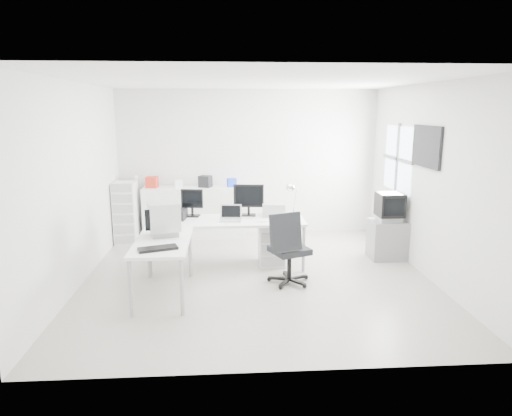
{
  "coord_description": "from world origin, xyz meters",
  "views": [
    {
      "loc": [
        -0.44,
        -6.36,
        2.43
      ],
      "look_at": [
        0.0,
        0.2,
        1.0
      ],
      "focal_mm": 32.0,
      "sensor_mm": 36.0,
      "label": 1
    }
  ],
  "objects": [
    {
      "name": "back_wall",
      "position": [
        0.0,
        2.5,
        1.4
      ],
      "size": [
        5.0,
        0.02,
        2.8
      ],
      "primitive_type": "cube",
      "color": "silver",
      "rests_on": "floor"
    },
    {
      "name": "lcd_monitor_small",
      "position": [
        -0.98,
        0.79,
        0.97
      ],
      "size": [
        0.38,
        0.26,
        0.44
      ],
      "primitive_type": null,
      "rotation": [
        0.0,
        0.0,
        -0.17
      ],
      "color": "black",
      "rests_on": "main_desk"
    },
    {
      "name": "sideboard",
      "position": [
        -1.03,
        2.24,
        0.49
      ],
      "size": [
        1.96,
        0.49,
        0.98
      ],
      "primitive_type": "cube",
      "color": "white",
      "rests_on": "floor"
    },
    {
      "name": "lcd_monitor_large",
      "position": [
        -0.08,
        0.79,
        1.0
      ],
      "size": [
        0.5,
        0.24,
        0.5
      ],
      "primitive_type": null,
      "rotation": [
        0.0,
        0.0,
        -0.11
      ],
      "color": "black",
      "rests_on": "main_desk"
    },
    {
      "name": "clutter_box_a",
      "position": [
        -1.83,
        2.24,
        1.08
      ],
      "size": [
        0.23,
        0.21,
        0.21
      ],
      "primitive_type": "cube",
      "rotation": [
        0.0,
        0.0,
        -0.13
      ],
      "color": "red",
      "rests_on": "sideboard"
    },
    {
      "name": "window",
      "position": [
        2.48,
        1.2,
        1.6
      ],
      "size": [
        0.02,
        1.2,
        1.1
      ],
      "primitive_type": null,
      "color": "white",
      "rests_on": "right_wall"
    },
    {
      "name": "floor",
      "position": [
        0.0,
        0.0,
        0.0
      ],
      "size": [
        5.0,
        5.0,
        0.01
      ],
      "primitive_type": "cube",
      "color": "beige",
      "rests_on": "ground"
    },
    {
      "name": "drawer_pedestal",
      "position": [
        0.27,
        0.59,
        0.3
      ],
      "size": [
        0.4,
        0.5,
        0.6
      ],
      "primitive_type": "cube",
      "color": "white",
      "rests_on": "floor"
    },
    {
      "name": "right_wall",
      "position": [
        2.5,
        0.0,
        1.4
      ],
      "size": [
        0.02,
        5.0,
        2.8
      ],
      "primitive_type": "cube",
      "color": "silver",
      "rests_on": "floor"
    },
    {
      "name": "crt_tv",
      "position": [
        2.22,
        0.74,
        0.86
      ],
      "size": [
        0.5,
        0.48,
        0.45
      ],
      "primitive_type": null,
      "color": "black",
      "rests_on": "tv_cabinet"
    },
    {
      "name": "filing_cabinet",
      "position": [
        -2.28,
        1.95,
        0.56
      ],
      "size": [
        0.4,
        0.47,
        1.13
      ],
      "primitive_type": "cube",
      "color": "white",
      "rests_on": "floor"
    },
    {
      "name": "clutter_box_d",
      "position": [
        -0.33,
        2.24,
        1.06
      ],
      "size": [
        0.19,
        0.17,
        0.16
      ],
      "primitive_type": "cube",
      "rotation": [
        0.0,
        0.0,
        0.24
      ],
      "color": "blue",
      "rests_on": "sideboard"
    },
    {
      "name": "wall_picture",
      "position": [
        2.47,
        0.1,
        1.9
      ],
      "size": [
        0.04,
        0.9,
        0.6
      ],
      "primitive_type": null,
      "color": "black",
      "rests_on": "right_wall"
    },
    {
      "name": "tv_cabinet",
      "position": [
        2.22,
        0.74,
        0.32
      ],
      "size": [
        0.59,
        0.48,
        0.64
      ],
      "primitive_type": "cube",
      "color": "slate",
      "rests_on": "floor"
    },
    {
      "name": "office_chair",
      "position": [
        0.44,
        -0.26,
        0.54
      ],
      "size": [
        0.81,
        0.81,
        1.07
      ],
      "primitive_type": null,
      "rotation": [
        0.0,
        0.0,
        0.39
      ],
      "color": "#232527",
      "rests_on": "floor"
    },
    {
      "name": "desk_lamp",
      "position": [
        0.67,
        0.84,
        1.01
      ],
      "size": [
        0.21,
        0.21,
        0.51
      ],
      "primitive_type": null,
      "rotation": [
        0.0,
        0.0,
        0.27
      ],
      "color": "silver",
      "rests_on": "main_desk"
    },
    {
      "name": "inkjet_printer",
      "position": [
        -1.28,
        0.64,
        0.82
      ],
      "size": [
        0.46,
        0.38,
        0.15
      ],
      "primitive_type": "cube",
      "rotation": [
        0.0,
        0.0,
        -0.14
      ],
      "color": "black",
      "rests_on": "main_desk"
    },
    {
      "name": "crt_monitor",
      "position": [
        -1.28,
        -0.31,
        0.99
      ],
      "size": [
        0.51,
        0.51,
        0.48
      ],
      "primitive_type": null,
      "rotation": [
        0.0,
        0.0,
        0.25
      ],
      "color": "#B7B7BA",
      "rests_on": "side_desk"
    },
    {
      "name": "clutter_box_b",
      "position": [
        -1.33,
        2.24,
        1.05
      ],
      "size": [
        0.16,
        0.14,
        0.15
      ],
      "primitive_type": "cube",
      "rotation": [
        0.0,
        0.0,
        0.12
      ],
      "color": "white",
      "rests_on": "sideboard"
    },
    {
      "name": "left_wall",
      "position": [
        -2.5,
        0.0,
        1.4
      ],
      "size": [
        0.02,
        5.0,
        2.8
      ],
      "primitive_type": "cube",
      "color": "silver",
      "rests_on": "floor"
    },
    {
      "name": "laser_printer",
      "position": [
        0.32,
        0.76,
        0.85
      ],
      "size": [
        0.38,
        0.33,
        0.2
      ],
      "primitive_type": "cube",
      "rotation": [
        0.0,
        0.0,
        -0.07
      ],
      "color": "#9D9D9D",
      "rests_on": "main_desk"
    },
    {
      "name": "laptop",
      "position": [
        -0.38,
        0.44,
        0.86
      ],
      "size": [
        0.35,
        0.36,
        0.21
      ],
      "primitive_type": null,
      "rotation": [
        0.0,
        0.0,
        -0.1
      ],
      "color": "#B7B7BA",
      "rests_on": "main_desk"
    },
    {
      "name": "clutter_box_c",
      "position": [
        -0.83,
        2.24,
        1.09
      ],
      "size": [
        0.27,
        0.26,
        0.22
      ],
      "primitive_type": "cube",
      "rotation": [
        0.0,
        0.0,
        -0.38
      ],
      "color": "black",
      "rests_on": "sideboard"
    },
    {
      "name": "black_keyboard",
      "position": [
        -1.28,
        -0.96,
        0.77
      ],
      "size": [
        0.51,
        0.33,
        0.03
      ],
      "primitive_type": "cube",
      "rotation": [
        0.0,
        0.0,
        0.33
      ],
      "color": "black",
      "rests_on": "side_desk"
    },
    {
      "name": "main_desk",
      "position": [
        -0.43,
        0.54,
        0.38
      ],
      "size": [
        2.4,
        0.8,
        0.75
      ],
      "primitive_type": null,
      "color": "white",
      "rests_on": "floor"
    },
    {
      "name": "side_desk",
      "position": [
        -1.28,
        -0.56,
        0.38
      ],
      "size": [
        0.7,
        1.4,
        0.75
      ],
      "primitive_type": null,
      "color": "white",
      "rests_on": "floor"
    },
    {
      "name": "white_keyboard",
      "position": [
        0.22,
        0.39,
        0.76
      ],
      "size": [
        0.39,
        0.16,
        0.02
      ],
      "primitive_type": "cube",
      "rotation": [
        0.0,
        0.0,
        0.13
      ],
      "color": "white",
      "rests_on": "main_desk"
    },
    {
      "name": "white_mouse",
      "position": [
        0.52,
        0.44,
        0.78
      ],
      "size": [
        0.07,
        0.07,
        0.07
      ],
      "primitive_type": "sphere",
      "color": "white",
      "rests_on": "main_desk"
    },
    {
      "name": "clutter_bottle",
      "position": [
        -2.13,
        2.28,
        1.09
      ],
      "size": [
        0.07,
        0.07,
        0.22
      ],
      "primitive_type": "cylinder",
      "color": "white",
      "rests_on": "sideboard"
    },
    {
      "name": "ceiling",
      "position": [
        0.0,
        0.0,
        2.8
      ],
      "size": [
        5.0,
        5.0,
        0.01
      ],
      "primitive_type": "cube",
      "color": "white",
      "rests_on": "back_wall"
    }
  ]
}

